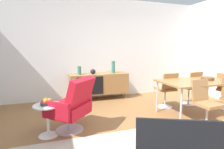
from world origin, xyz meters
The scene contains 14 objects.
ground_plane centered at (0.00, 0.00, 0.00)m, with size 8.32×8.32×0.00m, color olive.
wall_back centered at (0.00, 2.60, 1.40)m, with size 6.80×0.12×2.80m, color white.
sideboard centered at (-0.03, 2.30, 0.44)m, with size 1.60×0.45×0.72m.
vase_cobalt centered at (-0.57, 2.30, 0.83)m, with size 0.09×0.09×0.22m.
vase_sculptural_dark centered at (-0.21, 2.30, 0.79)m, with size 0.14×0.14×0.13m.
vase_ceramic_small centered at (0.38, 2.30, 0.89)m, with size 0.10×0.10×0.34m.
dining_table centered at (1.65, 0.50, 0.70)m, with size 1.60×0.90×0.74m.
wooden_bowl_on_table centered at (1.90, 0.49, 0.77)m, with size 0.26×0.26×0.06m, color brown.
dining_chair_back_left centered at (1.30, 1.06, 0.47)m, with size 0.41×0.43×0.86m.
dining_chair_front_left centered at (1.29, -0.05, 0.47)m, with size 0.43×0.45×0.86m.
dining_chair_back_right centered at (2.00, 1.06, 0.47)m, with size 0.43×0.45×0.86m.
lounge_chair_red centered at (-0.96, 0.55, 0.47)m, with size 0.91×0.91×0.95m.
side_table_round centered at (-1.36, 0.51, 0.32)m, with size 0.44×0.44×0.52m.
fruit_bowl centered at (-1.36, 0.51, 0.56)m, with size 0.20×0.20×0.11m.
Camera 1 is at (-1.25, -2.45, 1.42)m, focal length 28.77 mm.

